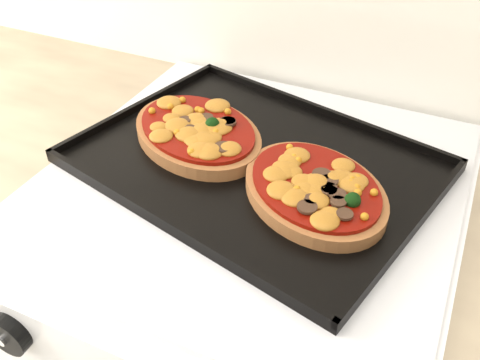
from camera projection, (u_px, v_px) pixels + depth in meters
The scene contains 5 objects.
stove at pixel (249, 359), 1.06m from camera, with size 0.60×0.60×0.91m, color white.
knob_left at pixel (9, 334), 0.63m from camera, with size 0.06×0.06×0.02m, color black.
baking_tray at pixel (254, 160), 0.80m from camera, with size 0.50×0.37×0.02m, color black.
pizza_left at pixel (197, 131), 0.83m from camera, with size 0.24×0.17×0.03m, color #A16437, non-canonical shape.
pizza_right at pixel (315, 188), 0.72m from camera, with size 0.23×0.17×0.03m, color #A16437, non-canonical shape.
Camera 1 is at (0.24, 1.13, 1.39)m, focal length 40.00 mm.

